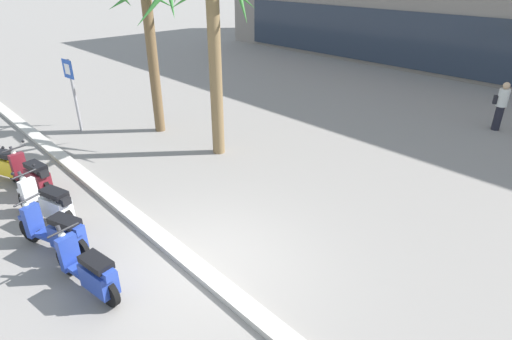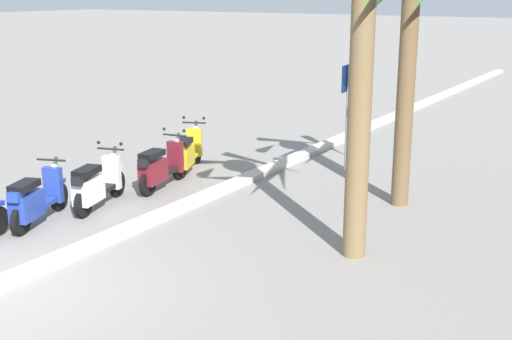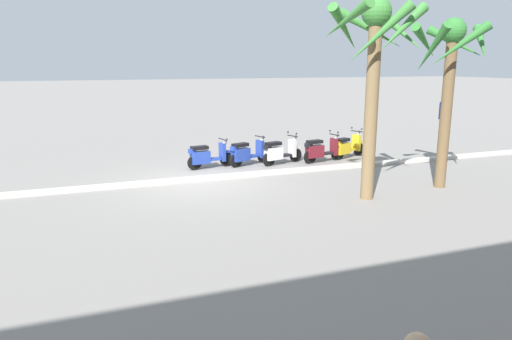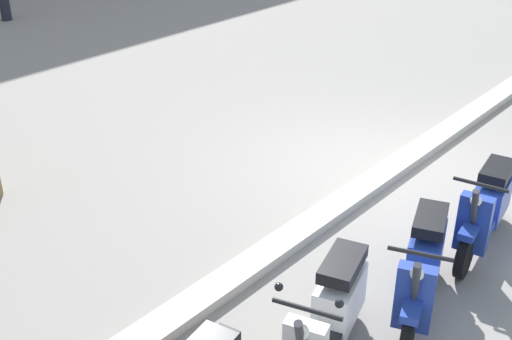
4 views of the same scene
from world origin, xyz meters
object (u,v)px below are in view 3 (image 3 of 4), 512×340
Objects in this scene: crossing_sign at (445,127)px; palm_tree_near_sign at (450,63)px; scooter_blue_gap_after_mid at (247,153)px; scooter_blue_far_back at (207,156)px; scooter_white_mid_centre at (279,152)px; scooter_yellow_tail_end at (347,147)px; scooter_maroon_mid_rear at (321,150)px; palm_tree_by_mall_entrance at (374,50)px.

palm_tree_near_sign reaches higher than crossing_sign.
crossing_sign is 3.51m from palm_tree_near_sign.
scooter_blue_far_back is (1.51, -0.01, -0.01)m from scooter_blue_gap_after_mid.
scooter_white_mid_centre reaches higher than scooter_blue_gap_after_mid.
scooter_yellow_tail_end reaches higher than scooter_blue_gap_after_mid.
scooter_white_mid_centre is at bearing 174.45° from scooter_blue_far_back.
scooter_white_mid_centre is 1.01× the size of scooter_blue_gap_after_mid.
scooter_blue_far_back is (4.35, -0.45, -0.01)m from scooter_maroon_mid_rear.
scooter_white_mid_centre is at bearing -84.65° from palm_tree_by_mall_entrance.
palm_tree_by_mall_entrance is at bearing 107.58° from scooter_blue_gap_after_mid.
scooter_blue_far_back is at bearing -0.78° from scooter_yellow_tail_end.
palm_tree_by_mall_entrance reaches higher than scooter_maroon_mid_rear.
scooter_white_mid_centre is at bearing 168.03° from scooter_blue_gap_after_mid.
crossing_sign is (-7.88, 3.01, 1.05)m from scooter_blue_far_back.
scooter_blue_far_back is at bearing -0.28° from scooter_blue_gap_after_mid.
crossing_sign is 0.45× the size of palm_tree_by_mall_entrance.
scooter_maroon_mid_rear is 5.83m from palm_tree_near_sign.
palm_tree_near_sign is (-4.52, 4.98, 3.26)m from scooter_blue_gap_after_mid.
palm_tree_near_sign reaches higher than scooter_maroon_mid_rear.
palm_tree_by_mall_entrance is (-0.47, 5.05, 3.57)m from scooter_white_mid_centre.
scooter_yellow_tail_end is at bearing 179.04° from scooter_blue_gap_after_mid.
palm_tree_near_sign is 0.92× the size of palm_tree_by_mall_entrance.
palm_tree_by_mall_entrance reaches higher than palm_tree_near_sign.
scooter_yellow_tail_end is at bearing -115.95° from palm_tree_by_mall_entrance.
scooter_yellow_tail_end is 3.02m from scooter_white_mid_centre.
scooter_blue_gap_after_mid is 1.51m from scooter_blue_far_back.
palm_tree_near_sign is at bearing 46.90° from crossing_sign.
palm_tree_near_sign is (-0.29, 4.91, 3.27)m from scooter_yellow_tail_end.
scooter_blue_gap_after_mid is 6.61m from palm_tree_by_mall_entrance.
scooter_blue_gap_after_mid and scooter_blue_far_back have the same top height.
palm_tree_near_sign is at bearing 93.39° from scooter_yellow_tail_end.
palm_tree_by_mall_entrance is (-1.68, 5.30, 3.58)m from scooter_blue_gap_after_mid.
palm_tree_near_sign is at bearing 140.37° from scooter_blue_far_back.
scooter_maroon_mid_rear is 6.15m from palm_tree_by_mall_entrance.
scooter_yellow_tail_end is at bearing 179.22° from scooter_blue_far_back.
crossing_sign is at bearing 144.02° from scooter_maroon_mid_rear.
scooter_blue_gap_after_mid is at bearing -0.96° from scooter_yellow_tail_end.
scooter_blue_far_back is 8.48m from palm_tree_near_sign.
scooter_white_mid_centre is at bearing -27.97° from crossing_sign.
scooter_maroon_mid_rear reaches higher than scooter_blue_gap_after_mid.
palm_tree_by_mall_entrance is at bearing 64.05° from scooter_yellow_tail_end.
palm_tree_near_sign is 2.87m from palm_tree_by_mall_entrance.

